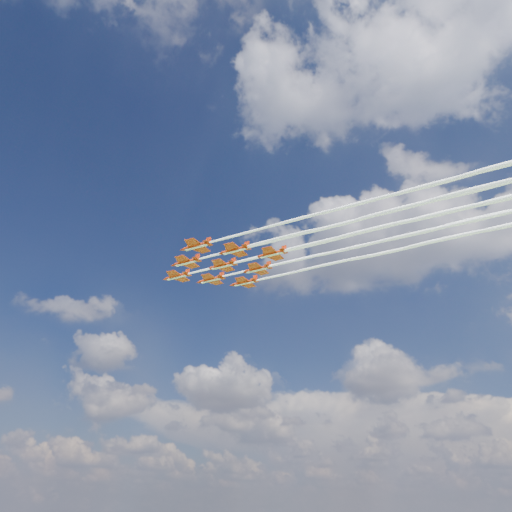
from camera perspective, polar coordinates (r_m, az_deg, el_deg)
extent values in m
cylinder|color=#BA2A0A|center=(177.67, -9.03, -2.32)|extent=(8.51, 1.27, 1.17)
cone|color=#BA2A0A|center=(180.66, -10.40, -2.64)|extent=(2.14, 1.19, 1.17)
cone|color=#BA2A0A|center=(174.96, -7.70, -2.00)|extent=(1.61, 1.08, 1.06)
ellipsoid|color=black|center=(179.05, -9.57, -2.31)|extent=(2.22, 0.99, 0.76)
cube|color=#BA2A0A|center=(177.35, -8.89, -2.30)|extent=(3.52, 9.81, 0.15)
cube|color=#BA2A0A|center=(175.35, -7.90, -2.05)|extent=(1.53, 3.84, 0.13)
cube|color=#BA2A0A|center=(175.64, -7.83, -1.76)|extent=(1.70, 0.17, 1.91)
cube|color=white|center=(177.45, -9.04, -2.47)|extent=(7.97, 1.06, 0.13)
cylinder|color=#BA2A0A|center=(167.01, -8.00, -0.70)|extent=(8.51, 1.27, 1.17)
cone|color=#BA2A0A|center=(169.90, -9.47, -1.07)|extent=(2.14, 1.19, 1.17)
cone|color=#BA2A0A|center=(164.40, -6.58, -0.34)|extent=(1.61, 1.08, 1.06)
ellipsoid|color=black|center=(168.36, -8.59, -0.70)|extent=(2.22, 0.99, 0.76)
cube|color=#BA2A0A|center=(166.70, -7.86, -0.68)|extent=(3.52, 9.81, 0.15)
cube|color=#BA2A0A|center=(164.79, -6.79, -0.40)|extent=(1.53, 3.84, 0.13)
cube|color=#BA2A0A|center=(165.11, -6.71, -0.09)|extent=(1.70, 0.17, 1.91)
cube|color=white|center=(166.78, -8.02, -0.86)|extent=(7.97, 1.06, 0.13)
cylinder|color=#BA2A0A|center=(178.58, -5.16, -2.69)|extent=(8.51, 1.27, 1.17)
cone|color=#BA2A0A|center=(181.28, -6.58, -3.01)|extent=(2.14, 1.19, 1.17)
cone|color=#BA2A0A|center=(176.14, -3.78, -2.38)|extent=(1.61, 1.08, 1.06)
ellipsoid|color=black|center=(179.84, -5.73, -2.68)|extent=(2.22, 0.99, 0.76)
cube|color=#BA2A0A|center=(178.29, -5.01, -2.67)|extent=(3.52, 9.81, 0.15)
cube|color=#BA2A0A|center=(176.50, -3.99, -2.43)|extent=(1.53, 3.84, 0.13)
cube|color=#BA2A0A|center=(176.80, -3.92, -2.14)|extent=(1.70, 0.17, 1.91)
cube|color=white|center=(178.36, -5.17, -2.85)|extent=(7.97, 1.06, 0.13)
cylinder|color=#BA2A0A|center=(156.56, -6.84, 1.13)|extent=(8.51, 1.27, 1.17)
cone|color=#BA2A0A|center=(159.34, -8.43, 0.71)|extent=(2.14, 1.19, 1.17)
cone|color=#BA2A0A|center=(154.08, -5.30, 1.55)|extent=(1.61, 1.08, 1.06)
ellipsoid|color=black|center=(157.88, -7.47, 1.11)|extent=(2.22, 0.99, 0.76)
cube|color=#BA2A0A|center=(156.27, -6.68, 1.16)|extent=(3.52, 9.81, 0.15)
cube|color=#BA2A0A|center=(154.44, -5.53, 1.48)|extent=(1.53, 3.84, 0.13)
cube|color=#BA2A0A|center=(154.80, -5.45, 1.81)|extent=(1.70, 0.17, 1.91)
cube|color=white|center=(156.31, -6.85, 0.96)|extent=(7.97, 1.06, 0.13)
cylinder|color=#BA2A0A|center=(168.13, -3.90, -1.11)|extent=(8.51, 1.27, 1.17)
cone|color=#BA2A0A|center=(170.71, -5.43, -1.47)|extent=(2.14, 1.19, 1.17)
cone|color=#BA2A0A|center=(165.82, -2.42, -0.76)|extent=(1.61, 1.08, 1.06)
ellipsoid|color=black|center=(169.35, -4.51, -1.11)|extent=(2.22, 0.99, 0.76)
cube|color=#BA2A0A|center=(167.85, -3.75, -1.09)|extent=(3.52, 9.81, 0.15)
cube|color=#BA2A0A|center=(166.15, -2.65, -0.81)|extent=(1.53, 3.84, 0.13)
cube|color=#BA2A0A|center=(166.49, -2.58, -0.50)|extent=(1.70, 0.17, 1.91)
cube|color=white|center=(167.89, -3.91, -1.27)|extent=(7.97, 1.06, 0.13)
cylinder|color=#BA2A0A|center=(180.30, -1.34, -3.05)|extent=(8.51, 1.27, 1.17)
cone|color=#BA2A0A|center=(182.71, -2.80, -3.36)|extent=(2.14, 1.19, 1.17)
cone|color=#BA2A0A|center=(178.15, 0.07, -2.75)|extent=(1.61, 1.08, 1.06)
ellipsoid|color=black|center=(181.44, -1.93, -3.04)|extent=(2.22, 0.99, 0.76)
cube|color=#BA2A0A|center=(180.04, -1.19, -3.03)|extent=(3.52, 9.81, 0.15)
cube|color=#BA2A0A|center=(178.46, -0.15, -2.79)|extent=(1.53, 3.84, 0.13)
cube|color=#BA2A0A|center=(178.77, -0.09, -2.50)|extent=(1.70, 0.17, 1.91)
cube|color=white|center=(180.08, -1.34, -3.20)|extent=(7.97, 1.06, 0.13)
cylinder|color=#BA2A0A|center=(157.91, -2.48, 0.69)|extent=(8.51, 1.27, 1.17)
cone|color=#BA2A0A|center=(160.35, -4.13, 0.27)|extent=(2.14, 1.19, 1.17)
cone|color=#BA2A0A|center=(155.75, -0.89, 1.08)|extent=(1.61, 1.08, 1.06)
ellipsoid|color=black|center=(159.10, -3.14, 0.67)|extent=(2.22, 0.99, 0.76)
cube|color=#BA2A0A|center=(157.65, -2.31, 0.71)|extent=(3.52, 9.81, 0.15)
cube|color=#BA2A0A|center=(156.06, -1.13, 1.02)|extent=(1.53, 3.84, 0.13)
cube|color=#BA2A0A|center=(156.43, -1.06, 1.35)|extent=(1.70, 0.17, 1.91)
cube|color=white|center=(157.67, -2.48, 0.52)|extent=(7.97, 1.06, 0.13)
cylinder|color=#BA2A0A|center=(170.10, 0.13, -1.50)|extent=(8.51, 1.27, 1.17)
cone|color=#BA2A0A|center=(172.37, -1.44, -1.86)|extent=(2.14, 1.19, 1.17)
cone|color=#BA2A0A|center=(168.09, 1.64, -1.16)|extent=(1.61, 1.08, 1.06)
ellipsoid|color=black|center=(171.20, -0.50, -1.50)|extent=(2.22, 0.99, 0.76)
cube|color=#BA2A0A|center=(169.86, 0.29, -1.48)|extent=(3.52, 9.81, 0.15)
cube|color=#BA2A0A|center=(168.38, 1.41, -1.21)|extent=(1.53, 3.84, 0.13)
cube|color=#BA2A0A|center=(168.72, 1.47, -0.90)|extent=(1.70, 0.17, 1.91)
cube|color=white|center=(169.87, 0.13, -1.66)|extent=(7.97, 1.06, 0.13)
cylinder|color=#BA2A0A|center=(160.17, 1.78, 0.24)|extent=(8.51, 1.27, 1.17)
cone|color=#BA2A0A|center=(162.27, 0.10, -0.16)|extent=(2.14, 1.19, 1.17)
cone|color=#BA2A0A|center=(158.33, 3.41, 0.63)|extent=(1.61, 1.08, 1.06)
ellipsoid|color=black|center=(161.21, 1.10, 0.23)|extent=(2.22, 0.99, 0.76)
cube|color=#BA2A0A|center=(159.94, 1.96, 0.27)|extent=(3.52, 9.81, 0.15)
cube|color=#BA2A0A|center=(158.59, 3.16, 0.57)|extent=(1.53, 3.84, 0.13)
cube|color=#BA2A0A|center=(158.97, 3.22, 0.89)|extent=(1.70, 0.17, 1.91)
cube|color=white|center=(159.93, 1.79, 0.08)|extent=(7.97, 1.06, 0.13)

